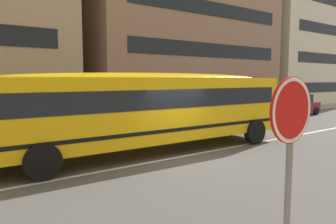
# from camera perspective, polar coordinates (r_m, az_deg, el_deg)

# --- Properties ---
(ground_plane) EXTENTS (400.00, 400.00, 0.00)m
(ground_plane) POSITION_cam_1_polar(r_m,az_deg,el_deg) (11.88, 1.55, -8.08)
(ground_plane) COLOR #54514F
(sidewalk_far) EXTENTS (120.00, 3.00, 0.01)m
(sidewalk_far) POSITION_cam_1_polar(r_m,az_deg,el_deg) (18.76, -13.86, -3.04)
(sidewalk_far) COLOR gray
(sidewalk_far) RESTS_ON ground_plane
(lane_centreline) EXTENTS (110.00, 0.16, 0.01)m
(lane_centreline) POSITION_cam_1_polar(r_m,az_deg,el_deg) (11.88, 1.55, -8.07)
(lane_centreline) COLOR silver
(lane_centreline) RESTS_ON ground_plane
(school_bus) EXTENTS (13.96, 3.56, 3.10)m
(school_bus) POSITION_cam_1_polar(r_m,az_deg,el_deg) (12.46, -3.88, 1.17)
(school_bus) COLOR yellow
(school_bus) RESTS_ON ground_plane
(parked_car_maroon_under_tree) EXTENTS (3.93, 1.93, 1.64)m
(parked_car_maroon_under_tree) POSITION_cam_1_polar(r_m,az_deg,el_deg) (27.41, 21.93, 1.25)
(parked_car_maroon_under_tree) COLOR maroon
(parked_car_maroon_under_tree) RESTS_ON ground_plane
(stop_sign_post) EXTENTS (0.70, 0.07, 2.90)m
(stop_sign_post) POSITION_cam_1_polar(r_m,az_deg,el_deg) (3.62, 20.86, -4.68)
(stop_sign_post) COLOR slate
(stop_sign_post) RESTS_ON ground_plane
(apartment_block_far_centre) EXTENTS (18.18, 12.71, 16.50)m
(apartment_block_far_centre) POSITION_cam_1_polar(r_m,az_deg,el_deg) (31.32, -0.55, 15.81)
(apartment_block_far_centre) COLOR #93705B
(apartment_block_far_centre) RESTS_ON ground_plane
(apartment_block_far_right) EXTENTS (20.25, 13.67, 16.50)m
(apartment_block_far_right) POSITION_cam_1_polar(r_m,az_deg,el_deg) (46.72, 20.52, 12.17)
(apartment_block_far_right) COLOR beige
(apartment_block_far_right) RESTS_ON ground_plane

